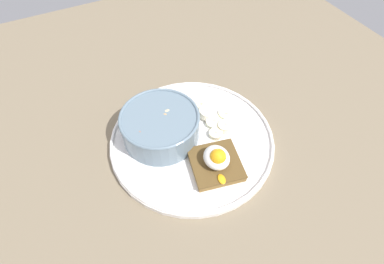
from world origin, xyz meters
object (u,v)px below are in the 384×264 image
Objects in this scene: poached_egg at (217,158)px; banana_slice_front at (226,115)px; banana_slice_left at (207,113)px; banana_slice_right at (226,126)px; banana_slice_back at (216,134)px; banana_slice_inner at (215,122)px; toast_slice at (216,164)px; oatmeal_bowl at (160,125)px; banana_slice_outer at (201,105)px.

banana_slice_front is at bearing 140.56° from poached_egg.
banana_slice_right is at bearing 17.75° from banana_slice_left.
banana_slice_right is (2.44, -1.60, 0.08)cm from banana_slice_front.
banana_slice_back is 2.94cm from banana_slice_inner.
toast_slice is 8.84cm from banana_slice_right.
banana_slice_front is at bearing 146.69° from banana_slice_right.
toast_slice is 11.73cm from banana_slice_front.
banana_slice_inner is (2.05, 10.34, -2.34)cm from oatmeal_bowl.
banana_slice_inner is (0.33, -2.81, -0.13)cm from banana_slice_front.
banana_slice_back is (-6.18, 3.50, -2.62)cm from poached_egg.
toast_slice and banana_slice_right have the same top height.
toast_slice is 2.06× the size of banana_slice_inner.
banana_slice_right reaches higher than banana_slice_outer.
toast_slice is at bearing -21.79° from banana_slice_left.
banana_slice_back is at bearing -7.73° from banana_slice_outer.
banana_slice_outer is (-7.68, 1.04, 0.08)cm from banana_slice_back.
banana_slice_outer is at bearing -147.39° from banana_slice_front.
toast_slice is at bearing -39.85° from banana_slice_front.
oatmeal_bowl is 10.80cm from banana_slice_inner.
oatmeal_bowl reaches higher than banana_slice_back.
banana_slice_left is at bearing 169.19° from banana_slice_back.
poached_egg is 1.43× the size of banana_slice_inner.
banana_slice_left is 0.99× the size of banana_slice_right.
poached_egg reaches higher than banana_slice_right.
poached_egg reaches higher than banana_slice_left.
banana_slice_front is 2.92cm from banana_slice_right.
poached_egg reaches higher than banana_slice_back.
toast_slice is 2.20× the size of banana_slice_front.
banana_slice_outer is at bearing 178.56° from banana_slice_left.
oatmeal_bowl is 12.28cm from toast_slice.
banana_slice_back is at bearing -77.21° from banana_slice_right.
banana_slice_back is 0.90× the size of banana_slice_right.
banana_slice_inner is at bearing -83.33° from banana_slice_front.
banana_slice_left is 2.48cm from banana_slice_inner.
banana_slice_inner is at bearing 2.21° from banana_slice_outer.
poached_egg is (0.16, -0.03, 2.25)cm from toast_slice.
banana_slice_inner reaches higher than banana_slice_back.
banana_slice_right is at bearing 138.00° from toast_slice.
banana_slice_front is at bearing 126.50° from banana_slice_back.
banana_slice_outer is at bearing -168.90° from banana_slice_right.
banana_slice_right is at bearing -33.31° from banana_slice_front.
poached_egg is 1.87× the size of banana_slice_back.
toast_slice reaches higher than banana_slice_outer.
oatmeal_bowl is 3.00× the size of banana_slice_inner.
banana_slice_outer is (-13.69, 4.52, -0.29)cm from toast_slice.
banana_slice_inner is (-2.11, -1.20, -0.21)cm from banana_slice_right.
banana_slice_back is 2.52cm from banana_slice_right.
poached_egg reaches higher than banana_slice_outer.
banana_slice_front is at bearing 32.61° from banana_slice_outer.
banana_slice_left reaches higher than banana_slice_inner.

